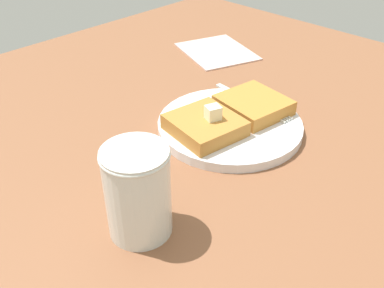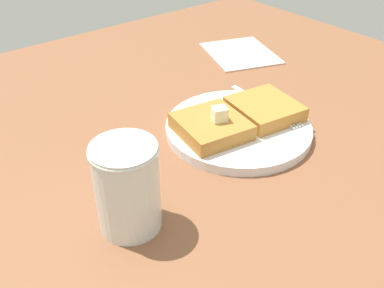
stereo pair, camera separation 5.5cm
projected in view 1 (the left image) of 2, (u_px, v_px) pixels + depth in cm
name	position (u px, v px, depth cm)	size (l,w,h in cm)	color
table_surface	(220.00, 144.00, 65.24)	(110.08, 110.08, 2.31)	brown
plate	(230.00, 125.00, 66.13)	(22.27, 22.27, 1.46)	silver
toast_slice_left	(205.00, 125.00, 62.68)	(9.25, 9.74, 2.32)	#B47833
toast_slice_middle	(254.00, 105.00, 67.58)	(9.25, 9.74, 2.32)	#BC7A31
butter_pat_primary	(213.00, 113.00, 61.36)	(2.05, 1.85, 2.05)	#F4F1CB
fork	(255.00, 104.00, 69.93)	(3.08, 16.06, 0.36)	silver
syrup_jar	(138.00, 194.00, 46.29)	(7.44, 7.44, 10.90)	#481D05
napkin	(217.00, 51.00, 92.01)	(13.20, 15.73, 0.30)	beige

